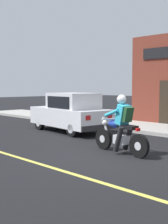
# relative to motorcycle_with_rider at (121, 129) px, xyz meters

# --- Properties ---
(ground_plane) EXTENTS (80.00, 80.00, 0.00)m
(ground_plane) POSITION_rel_motorcycle_with_rider_xyz_m (-0.51, 0.01, -0.68)
(ground_plane) COLOR black
(sidewalk_curb) EXTENTS (2.60, 22.00, 0.14)m
(sidewalk_curb) POSITION_rel_motorcycle_with_rider_xyz_m (4.56, 3.01, -0.61)
(sidewalk_curb) COLOR #ADAAA3
(sidewalk_curb) RESTS_ON ground
(motorcycle_with_rider) EXTENTS (0.62, 2.02, 1.62)m
(motorcycle_with_rider) POSITION_rel_motorcycle_with_rider_xyz_m (0.00, 0.00, 0.00)
(motorcycle_with_rider) COLOR black
(motorcycle_with_rider) RESTS_ON ground
(car_hatchback) EXTENTS (2.06, 3.94, 1.57)m
(car_hatchback) POSITION_rel_motorcycle_with_rider_xyz_m (1.76, 4.04, 0.09)
(car_hatchback) COLOR black
(car_hatchback) RESTS_ON ground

